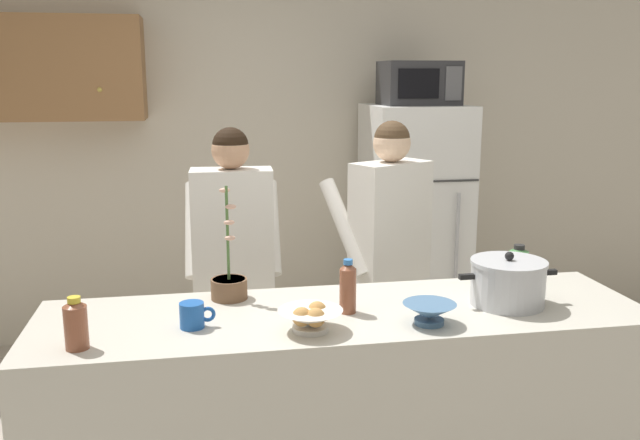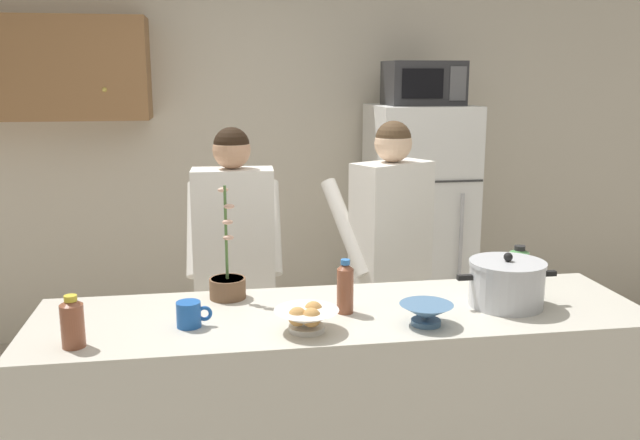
% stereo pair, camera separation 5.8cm
% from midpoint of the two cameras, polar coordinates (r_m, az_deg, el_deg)
% --- Properties ---
extents(back_wall_unit, '(6.00, 0.48, 2.60)m').
position_cam_midpoint_polar(back_wall_unit, '(4.77, -5.73, 6.68)').
color(back_wall_unit, beige).
rests_on(back_wall_unit, ground).
extents(kitchen_island, '(2.39, 0.68, 0.92)m').
position_cam_midpoint_polar(kitchen_island, '(2.88, 2.41, -16.32)').
color(kitchen_island, beige).
rests_on(kitchen_island, ground).
extents(refrigerator, '(0.64, 0.68, 1.63)m').
position_cam_midpoint_polar(refrigerator, '(4.66, 8.56, -0.58)').
color(refrigerator, white).
rests_on(refrigerator, ground).
extents(microwave, '(0.48, 0.37, 0.28)m').
position_cam_midpoint_polar(microwave, '(4.53, 9.03, 11.27)').
color(microwave, '#2D2D30').
rests_on(microwave, refrigerator).
extents(person_near_pot, '(0.50, 0.42, 1.58)m').
position_cam_midpoint_polar(person_near_pot, '(3.44, -6.73, -2.28)').
color(person_near_pot, '#726656').
rests_on(person_near_pot, ground).
extents(person_by_sink, '(0.60, 0.57, 1.61)m').
position_cam_midpoint_polar(person_by_sink, '(3.52, 6.35, -1.65)').
color(person_by_sink, black).
rests_on(person_by_sink, ground).
extents(cooking_pot, '(0.41, 0.30, 0.22)m').
position_cam_midpoint_polar(cooking_pot, '(2.83, 15.96, -5.13)').
color(cooking_pot, silver).
rests_on(cooking_pot, kitchen_island).
extents(coffee_mug, '(0.13, 0.09, 0.10)m').
position_cam_midpoint_polar(coffee_mug, '(2.55, -10.25, -7.80)').
color(coffee_mug, '#1E59B2').
rests_on(coffee_mug, kitchen_island).
extents(bread_bowl, '(0.24, 0.24, 0.10)m').
position_cam_midpoint_polar(bread_bowl, '(2.47, -0.44, -8.22)').
color(bread_bowl, white).
rests_on(bread_bowl, kitchen_island).
extents(empty_bowl, '(0.20, 0.20, 0.08)m').
position_cam_midpoint_polar(empty_bowl, '(2.57, 9.55, -7.69)').
color(empty_bowl, '#4C7299').
rests_on(empty_bowl, kitchen_island).
extents(bottle_near_edge, '(0.08, 0.08, 0.18)m').
position_cam_midpoint_polar(bottle_near_edge, '(2.46, -19.43, -8.06)').
color(bottle_near_edge, brown).
rests_on(bottle_near_edge, kitchen_island).
extents(bottle_mid_counter, '(0.07, 0.07, 0.21)m').
position_cam_midpoint_polar(bottle_mid_counter, '(2.64, 2.76, -5.63)').
color(bottle_mid_counter, brown).
rests_on(bottle_mid_counter, kitchen_island).
extents(bottle_far_corner, '(0.09, 0.09, 0.17)m').
position_cam_midpoint_polar(bottle_far_corner, '(3.16, 16.85, -3.57)').
color(bottle_far_corner, '#4C8C4C').
rests_on(bottle_far_corner, kitchen_island).
extents(potted_orchid, '(0.15, 0.15, 0.47)m').
position_cam_midpoint_polar(potted_orchid, '(2.84, -7.18, -5.25)').
color(potted_orchid, brown).
rests_on(potted_orchid, kitchen_island).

